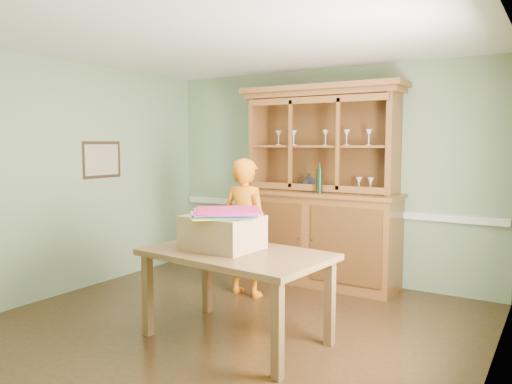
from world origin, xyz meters
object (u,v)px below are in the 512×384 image
Objects in this scene: china_hutch at (318,215)px; dining_table at (236,262)px; cardboard_box at (222,232)px; person at (246,227)px.

china_hutch is 2.12m from dining_table.
person is (-0.49, 1.14, -0.16)m from cardboard_box.
person is (-0.48, -0.93, -0.07)m from china_hutch.
person is at bearing -117.04° from china_hutch.
person is at bearing 113.22° from cardboard_box.
cardboard_box is (-0.17, 0.03, 0.25)m from dining_table.
china_hutch is at bearing 100.29° from dining_table.
person reaches higher than dining_table.
dining_table is 1.35m from person.
china_hutch reaches higher than dining_table.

